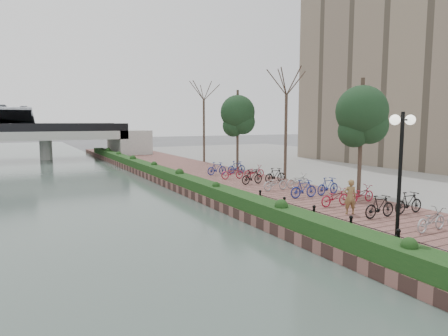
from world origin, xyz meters
TOP-DOWN VIEW (x-y plane):
  - ground at (0.00, 0.00)m, footprint 220.00×220.00m
  - promenade at (4.00, 17.50)m, footprint 8.00×75.00m
  - inland_pavement at (20.00, 17.50)m, footprint 24.00×75.00m
  - hedge at (0.60, 20.00)m, footprint 1.10×56.00m
  - chain_fence at (1.40, 2.00)m, footprint 0.10×14.10m
  - lamppost at (1.63, 1.25)m, footprint 1.02×0.32m
  - pedestrian at (4.00, 5.66)m, footprint 0.67×0.57m
  - bicycle_parking at (5.50, 10.99)m, footprint 2.40×19.89m
  - street_trees at (8.00, 12.68)m, footprint 3.20×37.12m

SIDE VIEW (x-z plane):
  - ground at x=0.00m, z-range 0.00..0.00m
  - promenade at x=4.00m, z-range 0.00..0.50m
  - inland_pavement at x=20.00m, z-range 0.00..0.50m
  - hedge at x=0.60m, z-range 0.50..1.10m
  - chain_fence at x=1.40m, z-range 0.50..1.20m
  - bicycle_parking at x=5.50m, z-range 0.47..1.47m
  - pedestrian at x=4.00m, z-range 0.50..2.07m
  - street_trees at x=8.00m, z-range 0.29..7.09m
  - lamppost at x=1.63m, z-range 1.51..5.93m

